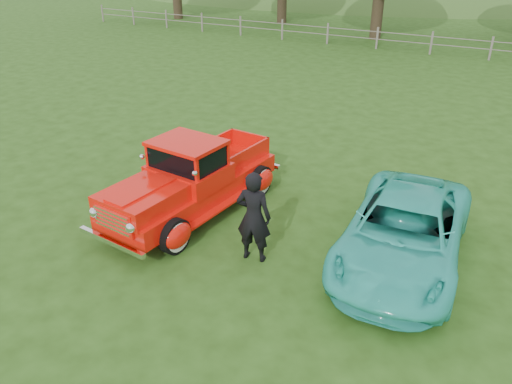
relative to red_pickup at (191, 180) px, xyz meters
The scene contains 6 objects.
ground 2.05m from the red_pickup, 50.63° to the right, with size 140.00×140.00×0.00m, color #254612.
distant_hills 58.32m from the red_pickup, 92.85° to the left, with size 116.00×60.00×18.00m.
fence_line 20.58m from the red_pickup, 86.66° to the left, with size 48.00×0.12×1.20m.
red_pickup is the anchor object (origin of this frame).
teal_sedan 4.81m from the red_pickup, ahead, with size 2.18×4.74×1.32m, color #32C8B6.
man 2.42m from the red_pickup, 24.50° to the right, with size 0.70×0.46×1.91m, color black.
Camera 1 is at (5.07, -6.81, 5.79)m, focal length 35.00 mm.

